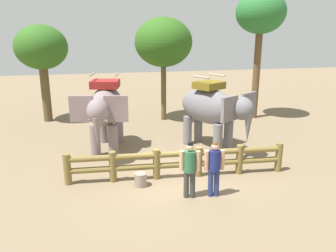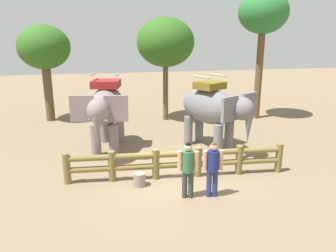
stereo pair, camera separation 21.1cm
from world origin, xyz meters
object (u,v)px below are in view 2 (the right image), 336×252
elephant_near_left (106,108)px  tourist_woman_in_black (188,166)px  tree_far_left (165,43)px  tree_back_center (44,49)px  log_fence (177,161)px  feed_bucket (139,179)px  tourist_man_in_blue (213,165)px  tree_far_right (263,15)px  elephant_center (213,109)px

elephant_near_left → tourist_woman_in_black: bearing=-64.6°
tree_far_left → tree_back_center: (-6.37, 1.11, -0.31)m
log_fence → feed_bucket: 1.45m
tourist_woman_in_black → tourist_man_in_blue: bearing=-6.0°
elephant_near_left → tree_back_center: tree_back_center is taller
tourist_woman_in_black → tree_far_right: tree_far_right is taller
log_fence → tree_far_left: tree_far_left is taller
elephant_center → tourist_woman_in_black: elephant_center is taller
tourist_man_in_blue → tree_back_center: tree_back_center is taller
feed_bucket → tree_back_center: bearing=113.0°
elephant_near_left → tree_far_left: tree_far_left is taller
elephant_center → tourist_woman_in_black: 4.61m
tree_back_center → tree_far_right: 11.84m
log_fence → elephant_near_left: 4.11m
tourist_woman_in_black → elephant_near_left: bearing=115.4°
tree_back_center → tree_far_right: tree_far_right is taller
elephant_near_left → tree_back_center: bearing=118.3°
elephant_near_left → elephant_center: 4.42m
log_fence → tree_far_left: bearing=81.8°
elephant_center → tourist_man_in_blue: bearing=-108.8°
log_fence → feed_bucket: log_fence is taller
tourist_woman_in_black → tree_back_center: size_ratio=0.34×
elephant_near_left → tourist_man_in_blue: 5.68m
elephant_center → log_fence: bearing=-129.8°
elephant_center → tree_far_left: 5.82m
tourist_woman_in_black → tree_far_right: (6.33, 8.52, 4.65)m
feed_bucket → tourist_woman_in_black: bearing=-38.9°
log_fence → tree_far_right: size_ratio=1.09×
log_fence → elephant_center: (2.12, 2.55, 1.15)m
elephant_near_left → feed_bucket: bearing=-76.0°
elephant_center → tree_far_left: size_ratio=0.65×
elephant_center → elephant_near_left: bearing=171.2°
elephant_near_left → tourist_woman_in_black: (2.24, -4.70, -0.79)m
elephant_center → tourist_woman_in_black: (-2.13, -4.02, -0.73)m
tourist_woman_in_black → tree_far_right: 11.58m
tourist_woman_in_black → tree_far_right: size_ratio=0.25×
tourist_woman_in_black → tree_far_left: size_ratio=0.31×
elephant_near_left → feed_bucket: elephant_near_left is taller
elephant_near_left → tree_far_left: 6.11m
log_fence → tree_back_center: (-5.26, 8.82, 3.33)m
tree_far_right → log_fence: bearing=-131.9°
elephant_near_left → log_fence: bearing=-55.2°
elephant_center → feed_bucket: (-3.46, -2.95, -1.53)m
elephant_center → tree_far_right: (4.19, 4.50, 3.92)m
elephant_near_left → tourist_woman_in_black: 5.26m
log_fence → elephant_center: size_ratio=2.09×
tourist_man_in_blue → tree_far_right: 11.26m
tourist_woman_in_black → tree_back_center: (-5.25, 10.29, 2.92)m
tourist_man_in_blue → tree_far_right: bearing=57.0°
tree_back_center → feed_bucket: 10.68m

